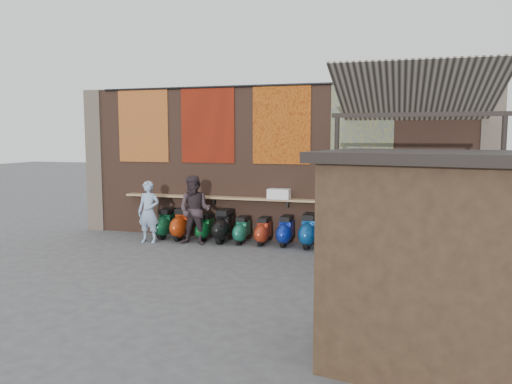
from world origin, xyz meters
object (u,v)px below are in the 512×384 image
Objects in this scene: shopper_grey at (453,239)px; market_stall at (430,266)px; diner_left at (149,212)px; shopper_tan at (369,218)px; scooter_stool_7 at (309,231)px; scooter_stool_4 at (242,230)px; scooter_stool_0 at (166,223)px; scooter_stool_5 at (263,231)px; scooter_stool_2 at (205,227)px; scooter_stool_3 at (224,226)px; scooter_stool_8 at (331,233)px; shelf_box at (279,194)px; scooter_stool_6 at (286,231)px; scooter_stool_1 at (183,224)px; shopper_navy at (393,225)px; diner_right at (195,210)px.

market_stall is at bearing 110.66° from shopper_grey.
shopper_tan is at bearing -3.34° from diner_left.
scooter_stool_4 is at bearing -179.49° from scooter_stool_7.
scooter_stool_0 reaches higher than scooter_stool_5.
diner_left is at bearing 15.93° from shopper_grey.
scooter_stool_2 is 0.82× the size of scooter_stool_3.
scooter_stool_3 reaches higher than scooter_stool_4.
scooter_stool_8 is (3.27, -0.02, 0.02)m from scooter_stool_2.
scooter_stool_5 is 2.81m from shopper_tan.
scooter_stool_4 is 2.43m from diner_left.
scooter_stool_7 is (3.86, -0.04, 0.02)m from scooter_stool_0.
shelf_box is 0.96m from scooter_stool_6.
scooter_stool_7 is at bearing 0.79° from scooter_stool_3.
market_stall is at bearing -45.06° from scooter_stool_1.
market_stall reaches higher than shelf_box.
shelf_box is 0.30× the size of shopper_navy.
scooter_stool_3 is 0.48× the size of shopper_tan.
diner_left is at bearing -168.33° from scooter_stool_5.
scooter_stool_6 reaches higher than scooter_stool_2.
scooter_stool_0 is at bearing 177.50° from scooter_stool_3.
scooter_stool_3 is at bearing -8.95° from scooter_stool_2.
diner_left is 7.32m from shopper_grey.
diner_left is (-0.67, -0.58, 0.38)m from scooter_stool_1.
scooter_stool_5 is 0.92× the size of scooter_stool_8.
shopper_tan reaches higher than scooter_stool_5.
scooter_stool_8 is (2.24, 0.05, 0.03)m from scooter_stool_4.
shopper_grey is (4.78, -2.35, 0.51)m from scooter_stool_4.
scooter_stool_0 is 1.15× the size of scooter_stool_5.
scooter_stool_6 is 3.13m from shopper_navy.
shelf_box is 0.79× the size of scooter_stool_4.
scooter_stool_2 is 4.34m from shopper_tan.
diner_left is (-3.19, -0.90, -0.46)m from shelf_box.
scooter_stool_1 is 5.62m from shopper_navy.
shopper_tan reaches higher than scooter_stool_2.
shelf_box is 0.65× the size of scooter_stool_7.
shelf_box reaches higher than scooter_stool_2.
scooter_stool_4 is (2.15, -0.06, -0.05)m from scooter_stool_0.
scooter_stool_0 is 0.52× the size of diner_left.
shopper_grey is 0.93× the size of shopper_tan.
shelf_box is at bearing 5.10° from scooter_stool_0.
scooter_stool_8 is 0.44× the size of diner_right.
shopper_tan is (1.47, -0.81, 0.51)m from scooter_stool_7.
market_stall is at bearing -66.97° from scooter_stool_7.
scooter_stool_1 is 0.47× the size of shopper_tan.
scooter_stool_6 is (1.61, 0.08, -0.05)m from scooter_stool_3.
scooter_stool_2 is at bearing 25.59° from diner_left.
scooter_stool_0 is at bearing -179.89° from scooter_stool_6.
scooter_stool_2 is at bearing 179.81° from scooter_stool_6.
diner_left is at bearing -153.40° from scooter_stool_2.
scooter_stool_2 is 1.03m from scooter_stool_4.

